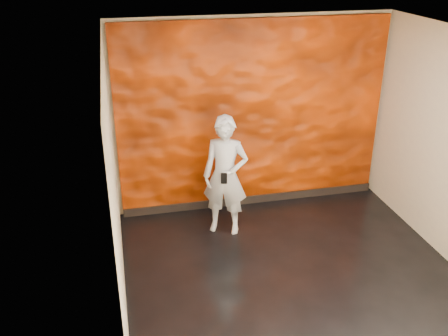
# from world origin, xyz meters

# --- Properties ---
(room) EXTENTS (4.02, 4.02, 2.81)m
(room) POSITION_xyz_m (0.00, 0.00, 1.40)
(room) COLOR black
(room) RESTS_ON ground
(feature_wall) EXTENTS (3.90, 0.06, 2.75)m
(feature_wall) POSITION_xyz_m (0.00, 1.96, 1.38)
(feature_wall) COLOR #E64000
(feature_wall) RESTS_ON ground
(baseboard) EXTENTS (3.90, 0.04, 0.12)m
(baseboard) POSITION_xyz_m (0.00, 1.92, 0.06)
(baseboard) COLOR black
(baseboard) RESTS_ON ground
(man) EXTENTS (0.71, 0.61, 1.66)m
(man) POSITION_xyz_m (-0.57, 1.25, 0.83)
(man) COLOR #A6AAB7
(man) RESTS_ON ground
(phone) EXTENTS (0.08, 0.03, 0.15)m
(phone) POSITION_xyz_m (-0.64, 1.03, 0.90)
(phone) COLOR black
(phone) RESTS_ON man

